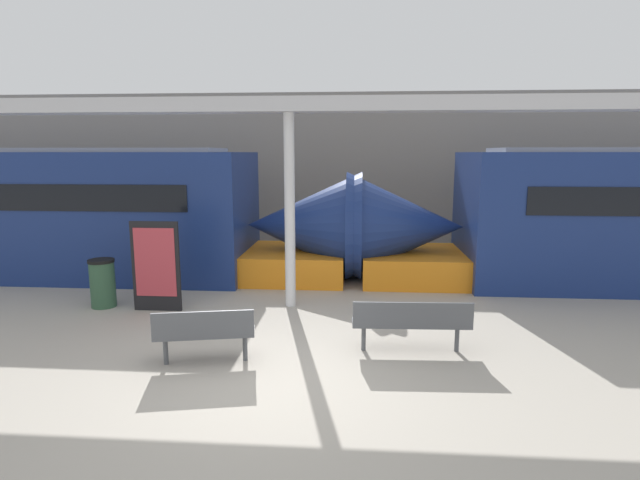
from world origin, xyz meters
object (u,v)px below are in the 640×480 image
at_px(bench_near, 204,331).
at_px(trash_bin, 103,283).
at_px(train_right, 39,215).
at_px(poster_board, 156,266).
at_px(bench_far, 411,321).
at_px(support_column_near, 290,212).

relative_size(bench_near, trash_bin, 1.54).
bearing_deg(train_right, poster_board, -34.36).
relative_size(bench_near, poster_board, 0.84).
xyz_separation_m(bench_near, poster_board, (-1.71, 2.45, 0.39)).
relative_size(bench_far, poster_board, 1.03).
relative_size(train_right, trash_bin, 16.72).
bearing_deg(bench_far, bench_near, -169.86).
distance_m(bench_far, trash_bin, 6.28).
bearing_deg(train_right, trash_bin, -41.94).
height_order(bench_far, trash_bin, trash_bin).
bearing_deg(bench_near, bench_far, 0.92).
height_order(bench_near, trash_bin, trash_bin).
xyz_separation_m(trash_bin, poster_board, (1.20, -0.16, 0.41)).
bearing_deg(support_column_near, train_right, 160.73).
bearing_deg(poster_board, bench_near, -55.01).
bearing_deg(bench_near, poster_board, 113.55).
distance_m(train_right, support_column_near, 7.25).
bearing_deg(bench_far, poster_board, 157.42).
relative_size(train_right, bench_near, 10.86).
xyz_separation_m(train_right, trash_bin, (3.05, -2.74, -1.02)).
bearing_deg(trash_bin, bench_far, -17.96).
bearing_deg(poster_board, bench_far, -20.37).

